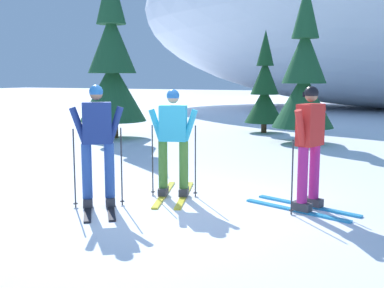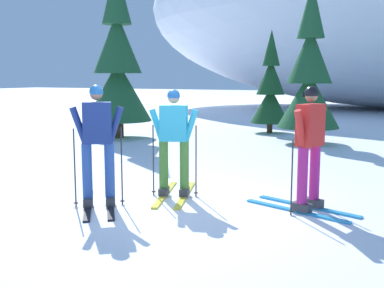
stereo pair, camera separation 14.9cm
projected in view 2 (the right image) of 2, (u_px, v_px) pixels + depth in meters
The scene contains 7 objects.
ground_plane at pixel (176, 208), 7.19m from camera, with size 120.00×120.00×0.00m, color white.
skier_navy_jacket at pixel (98, 143), 7.16m from camera, with size 1.40×1.70×1.85m.
skier_cyan_jacket at pixel (174, 141), 7.78m from camera, with size 0.99×1.85×1.77m.
skier_red_jacket at pixel (309, 146), 6.94m from camera, with size 1.77×0.96×1.84m.
pine_tree_far_left at pixel (118, 66), 15.19m from camera, with size 2.13×2.13×5.50m.
pine_tree_center_left at pixel (270, 90), 16.65m from camera, with size 1.38×1.38×3.58m.
pine_tree_center at pixel (309, 77), 13.94m from camera, with size 1.81×1.81×4.70m.
Camera 2 is at (3.24, -6.19, 1.97)m, focal length 44.67 mm.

